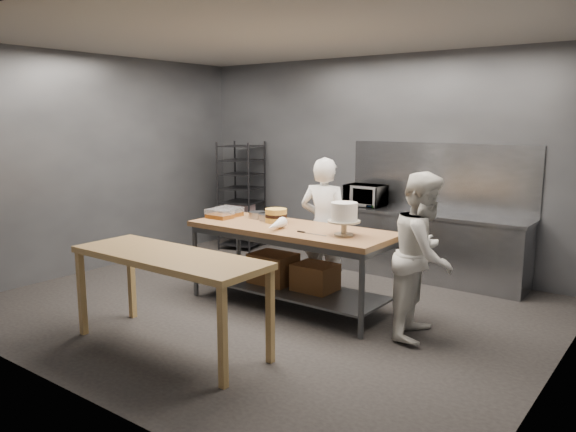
# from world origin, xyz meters

# --- Properties ---
(ground) EXTENTS (6.00, 6.00, 0.00)m
(ground) POSITION_xyz_m (0.00, 0.00, 0.00)
(ground) COLOR black
(ground) RESTS_ON ground
(back_wall) EXTENTS (6.00, 0.04, 3.00)m
(back_wall) POSITION_xyz_m (0.00, 2.50, 1.50)
(back_wall) COLOR #4C4F54
(back_wall) RESTS_ON ground
(work_table) EXTENTS (2.40, 0.90, 0.92)m
(work_table) POSITION_xyz_m (0.17, 0.23, 0.57)
(work_table) COLOR brown
(work_table) RESTS_ON ground
(near_counter) EXTENTS (2.00, 0.70, 0.90)m
(near_counter) POSITION_xyz_m (-0.00, -1.43, 0.81)
(near_counter) COLOR olive
(near_counter) RESTS_ON ground
(back_counter) EXTENTS (2.60, 0.60, 0.90)m
(back_counter) POSITION_xyz_m (1.00, 2.18, 0.45)
(back_counter) COLOR slate
(back_counter) RESTS_ON ground
(splashback_panel) EXTENTS (2.60, 0.02, 0.90)m
(splashback_panel) POSITION_xyz_m (1.00, 2.48, 1.35)
(splashback_panel) COLOR slate
(splashback_panel) RESTS_ON back_counter
(speed_rack) EXTENTS (0.74, 0.78, 1.75)m
(speed_rack) POSITION_xyz_m (-2.22, 2.10, 0.86)
(speed_rack) COLOR black
(speed_rack) RESTS_ON ground
(chef_behind) EXTENTS (0.68, 0.52, 1.67)m
(chef_behind) POSITION_xyz_m (0.21, 0.85, 0.83)
(chef_behind) COLOR white
(chef_behind) RESTS_ON ground
(chef_right) EXTENTS (0.73, 0.88, 1.63)m
(chef_right) POSITION_xyz_m (1.75, 0.26, 0.81)
(chef_right) COLOR white
(chef_right) RESTS_ON ground
(microwave) EXTENTS (0.54, 0.37, 0.30)m
(microwave) POSITION_xyz_m (0.04, 2.18, 1.05)
(microwave) COLOR black
(microwave) RESTS_ON back_counter
(frosted_cake_stand) EXTENTS (0.34, 0.34, 0.35)m
(frosted_cake_stand) POSITION_xyz_m (0.91, 0.16, 1.15)
(frosted_cake_stand) COLOR #B8AD93
(frosted_cake_stand) RESTS_ON work_table
(layer_cake) EXTENTS (0.25, 0.25, 0.16)m
(layer_cake) POSITION_xyz_m (-0.12, 0.33, 1.00)
(layer_cake) COLOR gold
(layer_cake) RESTS_ON work_table
(cake_pans) EXTENTS (0.87, 0.37, 0.07)m
(cake_pans) POSITION_xyz_m (-0.53, 0.39, 0.96)
(cake_pans) COLOR gray
(cake_pans) RESTS_ON work_table
(piping_bag) EXTENTS (0.21, 0.40, 0.12)m
(piping_bag) POSITION_xyz_m (0.18, -0.06, 0.98)
(piping_bag) COLOR white
(piping_bag) RESTS_ON work_table
(offset_spatula) EXTENTS (0.36, 0.02, 0.02)m
(offset_spatula) POSITION_xyz_m (0.55, 0.02, 0.93)
(offset_spatula) COLOR slate
(offset_spatula) RESTS_ON work_table
(pastry_clamshells) EXTENTS (0.35, 0.43, 0.11)m
(pastry_clamshells) POSITION_xyz_m (-0.85, 0.23, 0.98)
(pastry_clamshells) COLOR #9B641F
(pastry_clamshells) RESTS_ON work_table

